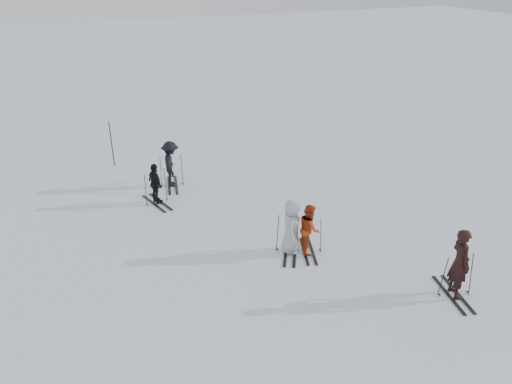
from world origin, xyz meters
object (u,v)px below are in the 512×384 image
skier_grey (291,227)px  skier_uphill_left (155,184)px  piste_marker (112,144)px  skier_near_dark (459,264)px  skier_red (309,229)px  skier_uphill_far (171,164)px

skier_grey → skier_uphill_left: skier_grey is taller
piste_marker → skier_grey: bearing=-66.5°
skier_grey → piste_marker: 9.88m
skier_near_dark → skier_grey: size_ratio=1.14×
skier_red → skier_uphill_far: bearing=41.3°
skier_grey → skier_uphill_far: skier_uphill_far is taller
skier_near_dark → piste_marker: size_ratio=1.01×
skier_uphill_left → skier_uphill_far: 1.56m
skier_uphill_left → skier_uphill_far: (0.89, 1.28, 0.14)m
skier_near_dark → skier_grey: skier_near_dark is taller
skier_grey → skier_red: bearing=-83.5°
skier_red → skier_grey: (-0.50, 0.21, 0.08)m
piste_marker → skier_uphill_left: bearing=-78.0°
skier_near_dark → skier_red: size_ratio=1.25×
skier_near_dark → piste_marker: 14.43m
skier_grey → skier_uphill_far: size_ratio=0.96×
skier_uphill_left → piste_marker: bearing=-3.4°
skier_grey → piste_marker: (-3.93, 9.06, 0.11)m
skier_red → piste_marker: (-4.43, 9.27, 0.19)m
skier_uphill_left → skier_grey: bearing=-163.1°
skier_grey → skier_uphill_left: (-3.03, 4.80, -0.11)m
skier_red → skier_uphill_left: (-3.53, 5.00, -0.03)m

